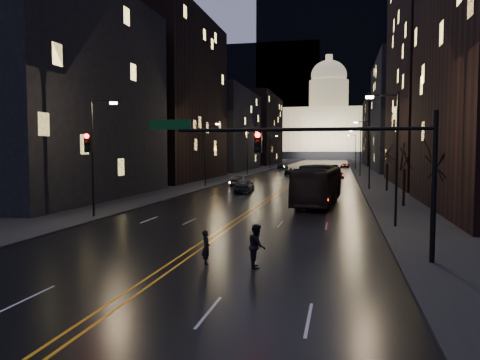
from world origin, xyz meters
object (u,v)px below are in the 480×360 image
Objects in this scene: pedestrian_b at (257,246)px; receding_car_a at (317,181)px; bus at (318,185)px; pedestrian_a at (206,248)px; traffic_signal at (308,153)px; oncoming_car_a at (244,186)px; oncoming_car_b at (237,181)px.

receding_car_a is at bearing -13.48° from pedestrian_b.
bus reaches higher than pedestrian_a.
pedestrian_b is (2.35, 0.00, 0.19)m from pedestrian_a.
traffic_signal is 6.51m from pedestrian_a.
bus is 24.81m from pedestrian_b.
pedestrian_b is at bearing 99.83° from oncoming_car_a.
bus is at bearing 91.50° from traffic_signal.
pedestrian_a is 0.81× the size of pedestrian_b.
oncoming_car_a is (-9.38, 10.53, -1.03)m from bus.
pedestrian_a is (-4.46, -2.00, -4.31)m from traffic_signal.
pedestrian_b reaches higher than receding_car_a.
oncoming_car_b is 3.03× the size of pedestrian_a.
traffic_signal is 3.36× the size of receding_car_a.
pedestrian_b is at bearing -86.74° from receding_car_a.
oncoming_car_a is at bearing -14.31° from pedestrian_a.
traffic_signal is at bearing -83.97° from receding_car_a.
traffic_signal is at bearing -59.53° from pedestrian_b.
receding_car_a is 45.16m from pedestrian_b.
oncoming_car_b is at bearing 126.84° from bus.
bus is at bearing 114.57° from oncoming_car_b.
pedestrian_b is at bearing 95.98° from oncoming_car_b.
traffic_signal is at bearing -83.86° from bus.
oncoming_car_b is at bearing -12.51° from pedestrian_a.
oncoming_car_a and receding_car_a have the same top height.
traffic_signal reaches higher than oncoming_car_b.
oncoming_car_b is 44.88m from pedestrian_a.
traffic_signal reaches higher than bus.
oncoming_car_a is at bearing 106.69° from traffic_signal.
bus is 20.47m from receding_car_a.
pedestrian_b is (-2.11, -2.00, -4.13)m from traffic_signal.
oncoming_car_a is 3.15× the size of pedestrian_a.
bus is at bearing -16.46° from pedestrian_b.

